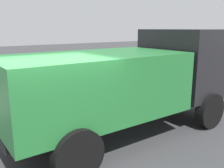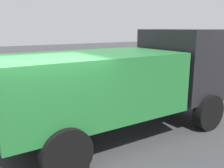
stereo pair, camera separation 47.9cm
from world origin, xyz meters
TOP-DOWN VIEW (x-y plane):
  - ground_plane at (0.00, 0.00)m, footprint 80.00×80.00m
  - fire_hydrant at (0.92, 5.01)m, footprint 0.22×0.49m
  - loose_tire at (0.99, 4.69)m, footprint 1.38×0.89m
  - dump_truck_green at (2.56, 0.49)m, footprint 7.01×2.83m

SIDE VIEW (x-z plane):
  - ground_plane at x=0.00m, z-range 0.00..0.00m
  - fire_hydrant at x=0.92m, z-range 0.18..1.07m
  - loose_tire at x=0.99m, z-range 0.15..1.46m
  - dump_truck_green at x=2.56m, z-range 0.11..3.11m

